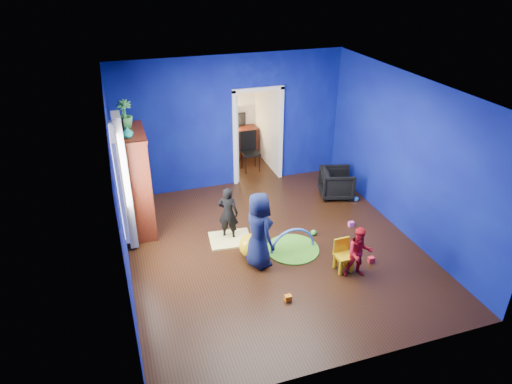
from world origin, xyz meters
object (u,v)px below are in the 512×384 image
object	(u,v)px
child_navy	(259,230)
tv_armoire	(134,182)
armchair	(337,183)
study_desk	(239,142)
vase	(127,132)
hopper_ball	(251,246)
play_mat	(292,249)
kid_chair	(344,257)
crt_tv	(136,180)
child_black	(228,213)
toddler_red	(359,253)
folding_chair	(251,153)

from	to	relation	value
child_navy	tv_armoire	distance (m)	2.56
armchair	study_desk	size ratio (longest dim) A/B	0.78
vase	hopper_ball	xyz separation A→B (m)	(1.76, -1.24, -1.84)
play_mat	tv_armoire	bearing A→B (deg)	147.89
hopper_ball	kid_chair	size ratio (longest dim) A/B	0.86
crt_tv	armchair	bearing A→B (deg)	0.36
child_navy	child_black	bearing A→B (deg)	1.49
crt_tv	play_mat	distance (m)	3.11
kid_chair	toddler_red	bearing A→B (deg)	-55.08
toddler_red	hopper_ball	size ratio (longest dim) A/B	2.07
study_desk	folding_chair	xyz separation A→B (m)	(0.00, -0.96, 0.09)
play_mat	kid_chair	bearing A→B (deg)	-53.86
toddler_red	folding_chair	world-z (taller)	folding_chair
child_black	tv_armoire	bearing A→B (deg)	2.30
child_black	hopper_ball	bearing A→B (deg)	137.48
crt_tv	play_mat	xyz separation A→B (m)	(2.48, -1.58, -1.01)
toddler_red	hopper_ball	world-z (taller)	toddler_red
toddler_red	tv_armoire	distance (m)	4.18
kid_chair	study_desk	world-z (taller)	study_desk
vase	folding_chair	world-z (taller)	vase
tv_armoire	study_desk	distance (m)	4.04
study_desk	folding_chair	distance (m)	0.96
tv_armoire	crt_tv	distance (m)	0.06
child_navy	vase	size ratio (longest dim) A/B	6.84
folding_chair	crt_tv	bearing A→B (deg)	-145.99
tv_armoire	kid_chair	world-z (taller)	tv_armoire
vase	crt_tv	bearing A→B (deg)	82.41
crt_tv	toddler_red	bearing A→B (deg)	-38.76
armchair	toddler_red	xyz separation A→B (m)	(-0.93, -2.60, 0.13)
play_mat	study_desk	xyz separation A→B (m)	(0.30, 4.41, 0.36)
child_navy	kid_chair	size ratio (longest dim) A/B	2.68
tv_armoire	child_black	bearing A→B (deg)	-28.16
vase	study_desk	xyz separation A→B (m)	(2.82, 3.13, -1.68)
tv_armoire	child_navy	bearing A→B (deg)	-44.62
armchair	kid_chair	distance (m)	2.63
kid_chair	child_navy	bearing A→B (deg)	153.50
armchair	tv_armoire	distance (m)	4.23
tv_armoire	study_desk	bearing A→B (deg)	45.17
crt_tv	vase	bearing A→B (deg)	-97.59
armchair	child_navy	world-z (taller)	child_navy
armchair	folding_chair	size ratio (longest dim) A/B	0.75
tv_armoire	kid_chair	distance (m)	3.97
vase	kid_chair	xyz separation A→B (m)	(3.10, -2.08, -1.81)
kid_chair	tv_armoire	bearing A→B (deg)	140.56
child_black	study_desk	size ratio (longest dim) A/B	1.17
study_desk	folding_chair	size ratio (longest dim) A/B	0.96
child_navy	study_desk	size ratio (longest dim) A/B	1.52
hopper_ball	study_desk	size ratio (longest dim) A/B	0.49
vase	crt_tv	size ratio (longest dim) A/B	0.28
child_black	vase	xyz separation A→B (m)	(-1.54, 0.53, 1.54)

